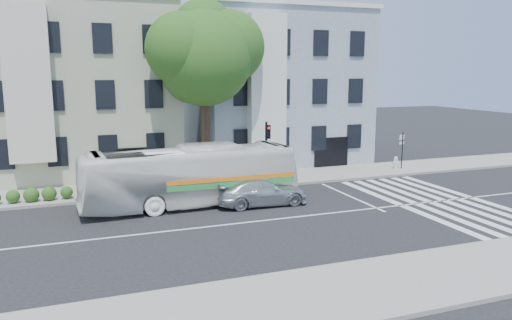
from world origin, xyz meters
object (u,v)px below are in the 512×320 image
bus (191,176)px  fire_hydrant (396,162)px  sedan (261,192)px  traffic_signal (267,146)px

bus → fire_hydrant: 15.79m
fire_hydrant → sedan: bearing=-156.7°
bus → traffic_signal: 5.56m
traffic_signal → bus: bearing=-159.1°
sedan → traffic_signal: (1.63, 3.34, 1.82)m
bus → fire_hydrant: (15.26, 3.95, -0.95)m
sedan → fire_hydrant: size_ratio=5.67×
fire_hydrant → bus: bearing=-165.5°
bus → sedan: bus is taller
bus → sedan: 3.68m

